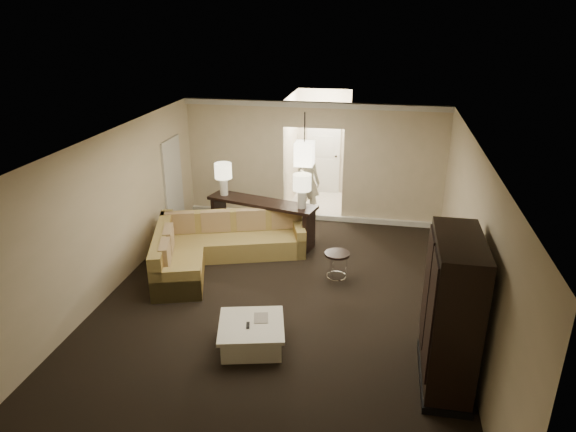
% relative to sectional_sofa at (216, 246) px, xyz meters
% --- Properties ---
extents(ground, '(8.00, 8.00, 0.00)m').
position_rel_sectional_sofa_xyz_m(ground, '(1.54, -1.34, -0.35)').
color(ground, black).
rests_on(ground, ground).
extents(wall_back, '(6.00, 0.04, 2.80)m').
position_rel_sectional_sofa_xyz_m(wall_back, '(1.54, 2.66, 1.05)').
color(wall_back, beige).
rests_on(wall_back, ground).
extents(wall_front, '(6.00, 0.04, 2.80)m').
position_rel_sectional_sofa_xyz_m(wall_front, '(1.54, -5.34, 1.05)').
color(wall_front, beige).
rests_on(wall_front, ground).
extents(wall_left, '(0.04, 8.00, 2.80)m').
position_rel_sectional_sofa_xyz_m(wall_left, '(-1.46, -1.34, 1.05)').
color(wall_left, beige).
rests_on(wall_left, ground).
extents(wall_right, '(0.04, 8.00, 2.80)m').
position_rel_sectional_sofa_xyz_m(wall_right, '(4.54, -1.34, 1.05)').
color(wall_right, beige).
rests_on(wall_right, ground).
extents(ceiling, '(6.00, 8.00, 0.02)m').
position_rel_sectional_sofa_xyz_m(ceiling, '(1.54, -1.34, 2.45)').
color(ceiling, silver).
rests_on(ceiling, wall_back).
extents(crown_molding, '(6.00, 0.10, 0.12)m').
position_rel_sectional_sofa_xyz_m(crown_molding, '(1.54, 2.61, 2.38)').
color(crown_molding, silver).
rests_on(crown_molding, wall_back).
extents(baseboard, '(6.00, 0.10, 0.12)m').
position_rel_sectional_sofa_xyz_m(baseboard, '(1.54, 2.61, -0.29)').
color(baseboard, silver).
rests_on(baseboard, ground).
extents(side_door, '(0.05, 0.90, 2.10)m').
position_rel_sectional_sofa_xyz_m(side_door, '(-1.43, 1.46, 0.70)').
color(side_door, silver).
rests_on(side_door, ground).
extents(foyer, '(1.44, 2.02, 2.80)m').
position_rel_sectional_sofa_xyz_m(foyer, '(1.54, 4.01, 0.95)').
color(foyer, silver).
rests_on(foyer, ground).
extents(sectional_sofa, '(3.05, 2.99, 0.87)m').
position_rel_sectional_sofa_xyz_m(sectional_sofa, '(0.00, 0.00, 0.00)').
color(sectional_sofa, brown).
rests_on(sectional_sofa, ground).
extents(coffee_table, '(1.16, 1.16, 0.40)m').
position_rel_sectional_sofa_xyz_m(coffee_table, '(1.39, -2.53, -0.15)').
color(coffee_table, white).
rests_on(coffee_table, ground).
extents(console_table, '(2.46, 1.13, 0.93)m').
position_rel_sectional_sofa_xyz_m(console_table, '(0.67, 1.16, 0.21)').
color(console_table, black).
rests_on(console_table, ground).
extents(armoire, '(0.63, 1.46, 2.10)m').
position_rel_sectional_sofa_xyz_m(armoire, '(4.13, -2.77, 0.66)').
color(armoire, black).
rests_on(armoire, ground).
extents(drink_table, '(0.46, 0.46, 0.58)m').
position_rel_sectional_sofa_xyz_m(drink_table, '(2.43, -0.32, 0.07)').
color(drink_table, black).
rests_on(drink_table, ground).
extents(table_lamp_left, '(0.37, 0.37, 0.71)m').
position_rel_sectional_sofa_xyz_m(table_lamp_left, '(-0.23, 1.39, 1.06)').
color(table_lamp_left, silver).
rests_on(table_lamp_left, console_table).
extents(table_lamp_right, '(0.37, 0.37, 0.71)m').
position_rel_sectional_sofa_xyz_m(table_lamp_right, '(1.57, 0.92, 1.06)').
color(table_lamp_right, silver).
rests_on(table_lamp_right, console_table).
extents(pendant_light, '(0.38, 0.38, 1.09)m').
position_rel_sectional_sofa_xyz_m(pendant_light, '(1.54, 1.36, 1.61)').
color(pendant_light, black).
rests_on(pendant_light, ceiling).
extents(person, '(0.76, 0.62, 1.82)m').
position_rel_sectional_sofa_xyz_m(person, '(1.39, 2.96, 0.56)').
color(person, beige).
rests_on(person, ground).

